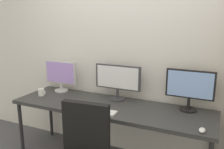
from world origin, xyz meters
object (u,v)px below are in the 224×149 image
(monitor_left, at_px, (61,75))
(monitor_center, at_px, (118,80))
(keyboard_main, at_px, (101,111))
(coffee_mug, at_px, (41,92))
(monitor_right, at_px, (190,87))
(computer_mouse, at_px, (202,130))
(desk, at_px, (110,109))

(monitor_left, height_order, monitor_center, monitor_center)
(keyboard_main, distance_m, coffee_mug, 0.97)
(monitor_left, xyz_separation_m, monitor_right, (1.65, 0.00, 0.03))
(computer_mouse, bearing_deg, monitor_left, 165.74)
(keyboard_main, height_order, coffee_mug, coffee_mug)
(monitor_left, relative_size, monitor_center, 0.81)
(monitor_left, relative_size, keyboard_main, 1.40)
(monitor_left, relative_size, coffee_mug, 4.36)
(monitor_right, bearing_deg, keyboard_main, -151.87)
(monitor_left, bearing_deg, keyboard_main, -28.13)
(coffee_mug, bearing_deg, monitor_left, 64.89)
(monitor_right, relative_size, computer_mouse, 5.23)
(monitor_center, height_order, monitor_right, monitor_right)
(keyboard_main, xyz_separation_m, coffee_mug, (-0.95, 0.18, 0.04))
(coffee_mug, bearing_deg, monitor_right, 8.27)
(desk, distance_m, computer_mouse, 1.04)
(desk, bearing_deg, monitor_left, 165.61)
(monitor_center, distance_m, monitor_right, 0.83)
(monitor_center, height_order, coffee_mug, monitor_center)
(monitor_right, distance_m, computer_mouse, 0.56)
(monitor_right, xyz_separation_m, coffee_mug, (-1.78, -0.26, -0.21))
(monitor_center, xyz_separation_m, computer_mouse, (1.01, -0.47, -0.23))
(monitor_center, bearing_deg, monitor_right, -0.00)
(desk, relative_size, monitor_left, 4.96)
(keyboard_main, bearing_deg, computer_mouse, -1.39)
(desk, relative_size, computer_mouse, 23.90)
(coffee_mug, bearing_deg, monitor_center, 15.22)
(desk, distance_m, coffee_mug, 0.95)
(monitor_center, bearing_deg, monitor_left, -180.00)
(monitor_left, distance_m, coffee_mug, 0.34)
(computer_mouse, bearing_deg, keyboard_main, 178.61)
(monitor_right, relative_size, keyboard_main, 1.52)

